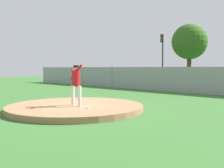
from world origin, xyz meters
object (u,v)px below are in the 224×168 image
baseball (87,108)px  traffic_light_near (162,50)px  pitcher_youth (76,81)px  traffic_cone_orange (117,82)px  parked_car_silver (153,78)px  parked_car_teal (199,79)px

baseball → traffic_light_near: 21.87m
pitcher_youth → baseball: size_ratio=22.71×
baseball → traffic_cone_orange: traffic_cone_orange is taller
baseball → traffic_cone_orange: size_ratio=0.13×
traffic_light_near → parked_car_silver: bearing=-66.0°
baseball → parked_car_silver: (-7.51, 14.61, 0.51)m
baseball → parked_car_teal: 14.60m
traffic_cone_orange → traffic_light_near: size_ratio=0.10×
baseball → traffic_light_near: (-9.62, 19.33, 3.51)m
pitcher_youth → parked_car_teal: size_ratio=0.39×
pitcher_youth → parked_car_silver: (-6.63, 14.45, -0.46)m
parked_car_teal → traffic_light_near: traffic_light_near is taller
baseball → parked_car_teal: parked_car_teal is taller
parked_car_silver → traffic_cone_orange: size_ratio=7.34×
pitcher_youth → traffic_cone_orange: (-10.83, 13.77, -0.96)m
pitcher_youth → parked_car_teal: pitcher_youth is taller
traffic_cone_orange → parked_car_silver: bearing=9.3°
pitcher_youth → traffic_cone_orange: pitcher_youth is taller
parked_car_teal → traffic_light_near: 9.07m
baseball → traffic_cone_orange: (-11.71, 13.92, 0.00)m
parked_car_teal → traffic_cone_orange: (-9.06, -0.43, -0.52)m
parked_car_teal → pitcher_youth: bearing=-82.9°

